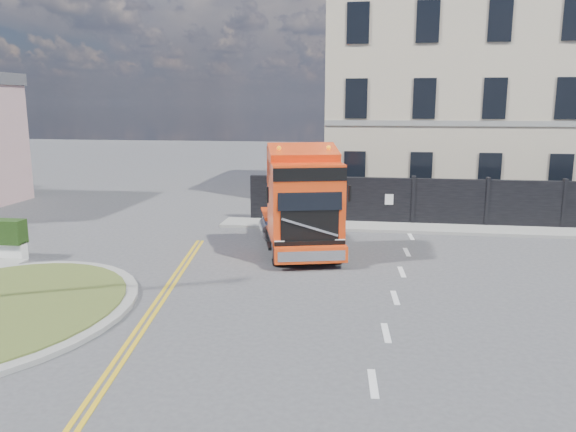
# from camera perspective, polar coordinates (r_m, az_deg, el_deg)

# --- Properties ---
(ground) EXTENTS (120.00, 120.00, 0.00)m
(ground) POSITION_cam_1_polar(r_m,az_deg,el_deg) (15.90, -0.00, -7.30)
(ground) COLOR #424244
(ground) RESTS_ON ground
(hoarding_fence) EXTENTS (18.80, 0.25, 2.00)m
(hoarding_fence) POSITION_cam_1_polar(r_m,az_deg,el_deg) (24.62, 18.51, 1.23)
(hoarding_fence) COLOR black
(hoarding_fence) RESTS_ON ground
(georgian_building) EXTENTS (12.30, 10.30, 12.80)m
(georgian_building) POSITION_cam_1_polar(r_m,az_deg,el_deg) (31.62, 15.73, 12.21)
(georgian_building) COLOR #C3B59B
(georgian_building) RESTS_ON ground
(pavement_far) EXTENTS (20.00, 1.60, 0.12)m
(pavement_far) POSITION_cam_1_polar(r_m,az_deg,el_deg) (23.83, 17.42, -1.33)
(pavement_far) COLOR gray
(pavement_far) RESTS_ON ground
(truck) EXTENTS (3.74, 6.45, 3.64)m
(truck) POSITION_cam_1_polar(r_m,az_deg,el_deg) (19.07, 1.45, 0.93)
(truck) COLOR black
(truck) RESTS_ON ground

